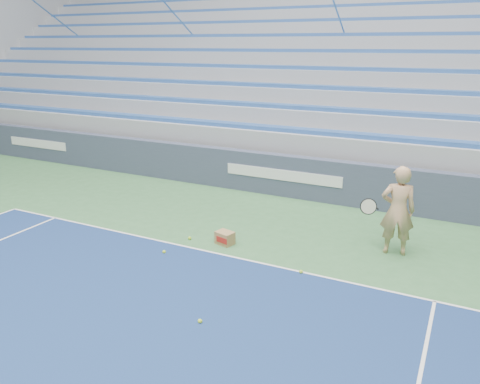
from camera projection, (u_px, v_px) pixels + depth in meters
name	position (u px, v px, depth m)	size (l,w,h in m)	color
sponsor_barrier	(284.00, 175.00, 12.34)	(30.00, 0.32, 1.10)	#3A4258
bleachers	(344.00, 88.00, 16.67)	(31.00, 9.15, 7.30)	#95979D
tennis_player	(397.00, 211.00, 8.80)	(0.96, 0.89, 1.74)	tan
ball_box	(225.00, 238.00, 9.44)	(0.40, 0.35, 0.26)	#987449
tennis_ball_0	(164.00, 252.00, 9.03)	(0.07, 0.07, 0.07)	#BEE52E
tennis_ball_1	(200.00, 321.00, 6.78)	(0.07, 0.07, 0.07)	#BEE52E
tennis_ball_2	(301.00, 272.00, 8.24)	(0.07, 0.07, 0.07)	#BEE52E
tennis_ball_3	(190.00, 238.00, 9.67)	(0.07, 0.07, 0.07)	#BEE52E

